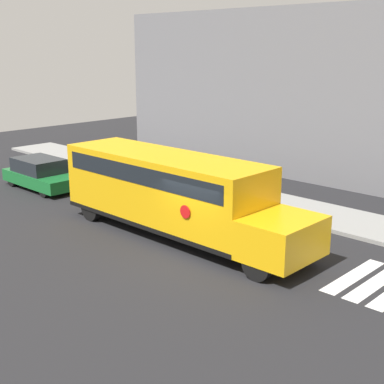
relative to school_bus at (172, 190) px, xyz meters
name	(u,v)px	position (x,y,z in m)	size (l,w,h in m)	color
ground_plane	(199,255)	(2.13, -0.83, -1.69)	(60.00, 60.00, 0.00)	black
sidewalk_strip	(305,211)	(2.13, 5.67, -1.62)	(44.00, 3.00, 0.15)	gray
building_backdrop	(384,98)	(2.13, 12.17, 2.66)	(32.00, 4.00, 8.70)	slate
school_bus	(172,190)	(0.00, 0.00, 0.00)	(10.50, 2.57, 2.94)	#EAA80F
parked_car	(41,174)	(-9.44, 0.23, -0.97)	(4.47, 1.88, 1.47)	#196B2D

